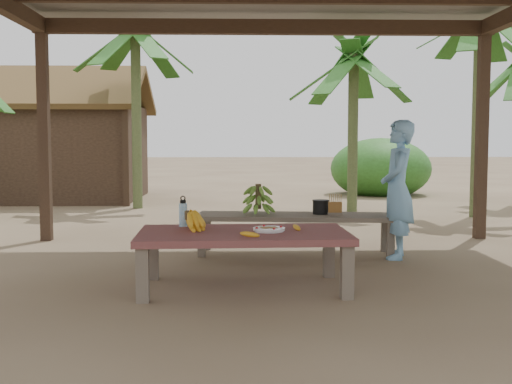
{
  "coord_description": "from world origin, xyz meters",
  "views": [
    {
      "loc": [
        -0.36,
        -5.91,
        1.3
      ],
      "look_at": [
        -0.18,
        0.07,
        0.8
      ],
      "focal_mm": 45.0,
      "sensor_mm": 36.0,
      "label": 1
    }
  ],
  "objects_px": {
    "work_table": "(243,239)",
    "ripe_banana_bunch": "(187,220)",
    "water_flask": "(183,214)",
    "plate": "(269,229)",
    "cooking_pot": "(321,207)",
    "woman": "(398,190)",
    "bench": "(295,219)"
  },
  "relations": [
    {
      "from": "plate",
      "to": "woman",
      "type": "relative_size",
      "value": 0.18
    },
    {
      "from": "work_table",
      "to": "ripe_banana_bunch",
      "type": "xyz_separation_m",
      "value": [
        -0.49,
        0.08,
        0.16
      ]
    },
    {
      "from": "woman",
      "to": "work_table",
      "type": "bearing_deg",
      "value": -37.2
    },
    {
      "from": "plate",
      "to": "water_flask",
      "type": "distance_m",
      "value": 0.85
    },
    {
      "from": "cooking_pot",
      "to": "bench",
      "type": "bearing_deg",
      "value": -173.87
    },
    {
      "from": "work_table",
      "to": "woman",
      "type": "relative_size",
      "value": 1.22
    },
    {
      "from": "bench",
      "to": "plate",
      "type": "relative_size",
      "value": 8.1
    },
    {
      "from": "plate",
      "to": "bench",
      "type": "bearing_deg",
      "value": 77.12
    },
    {
      "from": "cooking_pot",
      "to": "work_table",
      "type": "bearing_deg",
      "value": -117.79
    },
    {
      "from": "bench",
      "to": "cooking_pot",
      "type": "bearing_deg",
      "value": 11.35
    },
    {
      "from": "plate",
      "to": "cooking_pot",
      "type": "xyz_separation_m",
      "value": [
        0.67,
        1.69,
        0.01
      ]
    },
    {
      "from": "work_table",
      "to": "cooking_pot",
      "type": "relative_size",
      "value": 10.22
    },
    {
      "from": "bench",
      "to": "woman",
      "type": "relative_size",
      "value": 1.5
    },
    {
      "from": "water_flask",
      "to": "woman",
      "type": "relative_size",
      "value": 0.19
    },
    {
      "from": "bench",
      "to": "woman",
      "type": "distance_m",
      "value": 1.17
    },
    {
      "from": "bench",
      "to": "water_flask",
      "type": "bearing_deg",
      "value": -125.85
    },
    {
      "from": "water_flask",
      "to": "cooking_pot",
      "type": "relative_size",
      "value": 1.57
    },
    {
      "from": "work_table",
      "to": "water_flask",
      "type": "distance_m",
      "value": 0.67
    },
    {
      "from": "woman",
      "to": "plate",
      "type": "bearing_deg",
      "value": -33.1
    },
    {
      "from": "work_table",
      "to": "bench",
      "type": "height_order",
      "value": "work_table"
    },
    {
      "from": "bench",
      "to": "cooking_pot",
      "type": "relative_size",
      "value": 12.52
    },
    {
      "from": "cooking_pot",
      "to": "woman",
      "type": "relative_size",
      "value": 0.12
    },
    {
      "from": "work_table",
      "to": "water_flask",
      "type": "xyz_separation_m",
      "value": [
        -0.55,
        0.34,
        0.18
      ]
    },
    {
      "from": "work_table",
      "to": "plate",
      "type": "relative_size",
      "value": 6.61
    },
    {
      "from": "work_table",
      "to": "ripe_banana_bunch",
      "type": "relative_size",
      "value": 5.85
    },
    {
      "from": "bench",
      "to": "work_table",
      "type": "bearing_deg",
      "value": -104.69
    },
    {
      "from": "ripe_banana_bunch",
      "to": "water_flask",
      "type": "bearing_deg",
      "value": 101.95
    },
    {
      "from": "ripe_banana_bunch",
      "to": "work_table",
      "type": "bearing_deg",
      "value": -9.77
    },
    {
      "from": "water_flask",
      "to": "cooking_pot",
      "type": "bearing_deg",
      "value": 43.17
    },
    {
      "from": "bench",
      "to": "ripe_banana_bunch",
      "type": "xyz_separation_m",
      "value": [
        -1.09,
        -1.57,
        0.2
      ]
    },
    {
      "from": "ripe_banana_bunch",
      "to": "woman",
      "type": "distance_m",
      "value": 2.53
    },
    {
      "from": "ripe_banana_bunch",
      "to": "woman",
      "type": "height_order",
      "value": "woman"
    }
  ]
}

